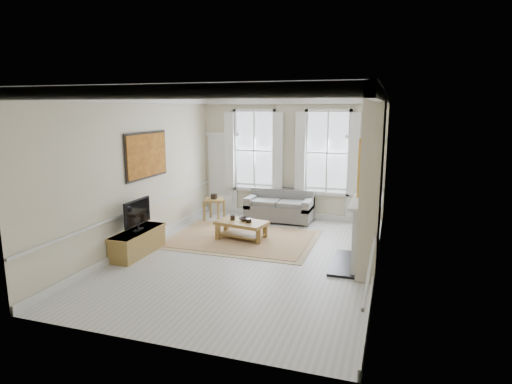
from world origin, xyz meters
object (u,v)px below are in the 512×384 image
(side_table, at_px, (214,203))
(coffee_table, at_px, (242,225))
(sofa, at_px, (280,208))
(tv_stand, at_px, (138,242))

(side_table, xyz_separation_m, coffee_table, (1.33, -1.42, -0.14))
(sofa, bearing_deg, coffee_table, -102.13)
(coffee_table, xyz_separation_m, tv_stand, (-1.76, -1.70, -0.10))
(side_table, relative_size, tv_stand, 0.43)
(sofa, xyz_separation_m, tv_stand, (-2.18, -3.66, -0.09))
(sofa, distance_m, side_table, 1.84)
(coffee_table, bearing_deg, sofa, 87.93)
(side_table, height_order, tv_stand, side_table)
(sofa, bearing_deg, side_table, -162.64)
(side_table, xyz_separation_m, tv_stand, (-0.43, -3.12, -0.24))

